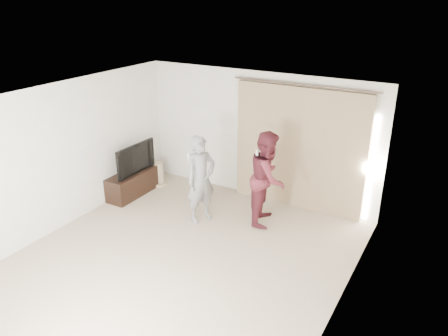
{
  "coord_description": "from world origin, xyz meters",
  "views": [
    {
      "loc": [
        3.56,
        -4.83,
        4.05
      ],
      "look_at": [
        0.1,
        1.2,
        1.18
      ],
      "focal_mm": 35.0,
      "sensor_mm": 36.0,
      "label": 1
    }
  ],
  "objects": [
    {
      "name": "floor",
      "position": [
        0.0,
        0.0,
        0.0
      ],
      "size": [
        5.5,
        5.5,
        0.0
      ],
      "primitive_type": "plane",
      "color": "tan",
      "rests_on": "ground"
    },
    {
      "name": "wall_back",
      "position": [
        0.0,
        2.75,
        1.3
      ],
      "size": [
        5.0,
        0.04,
        2.6
      ],
      "primitive_type": "cube",
      "color": "white",
      "rests_on": "ground"
    },
    {
      "name": "wall_left",
      "position": [
        -2.5,
        -0.0,
        1.3
      ],
      "size": [
        0.04,
        5.5,
        2.6
      ],
      "color": "white",
      "rests_on": "ground"
    },
    {
      "name": "ceiling",
      "position": [
        0.0,
        0.0,
        2.6
      ],
      "size": [
        5.0,
        5.5,
        0.01
      ],
      "primitive_type": "cube",
      "color": "white",
      "rests_on": "wall_back"
    },
    {
      "name": "curtain",
      "position": [
        0.91,
        2.68,
        1.2
      ],
      "size": [
        2.8,
        0.11,
        2.46
      ],
      "color": "tan",
      "rests_on": "ground"
    },
    {
      "name": "tv_console",
      "position": [
        -2.27,
        1.5,
        0.25
      ],
      "size": [
        0.45,
        1.3,
        0.5
      ],
      "primitive_type": "cube",
      "color": "black",
      "rests_on": "ground"
    },
    {
      "name": "tv",
      "position": [
        -2.27,
        1.5,
        0.81
      ],
      "size": [
        0.16,
        1.08,
        0.62
      ],
      "primitive_type": "imported",
      "rotation": [
        0.0,
        0.0,
        1.55
      ],
      "color": "black",
      "rests_on": "tv_console"
    },
    {
      "name": "scratching_post",
      "position": [
        -2.1,
        2.13,
        0.21
      ],
      "size": [
        0.39,
        0.39,
        0.52
      ],
      "color": "tan",
      "rests_on": "ground"
    },
    {
      "name": "person_man",
      "position": [
        -0.42,
        1.27,
        0.82
      ],
      "size": [
        0.6,
        0.71,
        1.65
      ],
      "color": "gray",
      "rests_on": "ground"
    },
    {
      "name": "person_woman",
      "position": [
        0.66,
        1.83,
        0.88
      ],
      "size": [
        0.84,
        0.98,
        1.75
      ],
      "color": "#581E28",
      "rests_on": "ground"
    }
  ]
}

